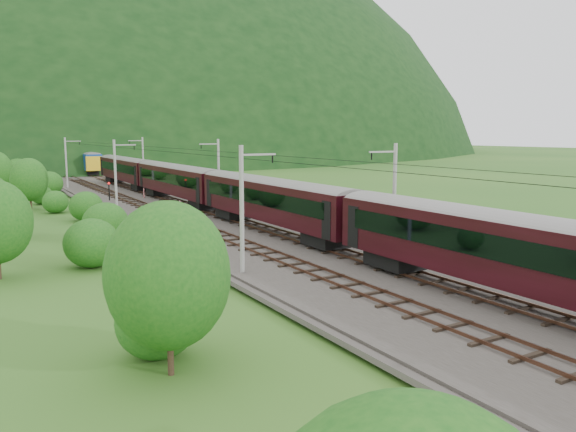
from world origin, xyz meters
TOP-DOWN VIEW (x-y plane):
  - ground at (0.00, 0.00)m, footprint 600.00×600.00m
  - railbed at (0.00, 10.00)m, footprint 14.00×220.00m
  - track_left at (-2.40, 10.00)m, footprint 2.40×220.00m
  - track_right at (2.40, 10.00)m, footprint 2.40×220.00m
  - catenary_left at (-6.12, 32.00)m, footprint 2.54×192.28m
  - catenary_right at (6.12, 32.00)m, footprint 2.54×192.28m
  - overhead_wires at (0.00, 10.00)m, footprint 4.83×198.00m
  - mountain_main at (0.00, 260.00)m, footprint 504.00×360.00m
  - train at (2.40, 23.57)m, footprint 3.21×153.28m
  - hazard_post_near at (-0.22, 28.12)m, footprint 0.14×0.14m
  - hazard_post_far at (0.28, 43.74)m, footprint 0.14×0.14m
  - signal at (-4.44, 43.13)m, footprint 0.26×0.26m
  - vegetation_left at (-14.56, 20.99)m, footprint 13.77×147.60m
  - vegetation_right at (10.94, 29.22)m, footprint 5.25×108.06m

SIDE VIEW (x-z plane):
  - ground at x=0.00m, z-range 0.00..0.00m
  - mountain_main at x=0.00m, z-range -122.00..122.00m
  - railbed at x=0.00m, z-range 0.00..0.30m
  - track_left at x=-2.40m, z-range 0.24..0.51m
  - track_right at x=2.40m, z-range 0.24..0.51m
  - hazard_post_near at x=-0.22m, z-range 0.30..1.60m
  - hazard_post_far at x=0.28m, z-range 0.30..1.61m
  - vegetation_right at x=10.94m, z-range -0.26..2.95m
  - signal at x=-4.44m, z-range 0.50..2.86m
  - vegetation_left at x=-14.56m, z-range -0.65..5.99m
  - train at x=2.40m, z-range 0.97..6.56m
  - catenary_left at x=-6.12m, z-range 0.50..8.50m
  - catenary_right at x=6.12m, z-range 0.50..8.50m
  - overhead_wires at x=0.00m, z-range 7.08..7.12m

